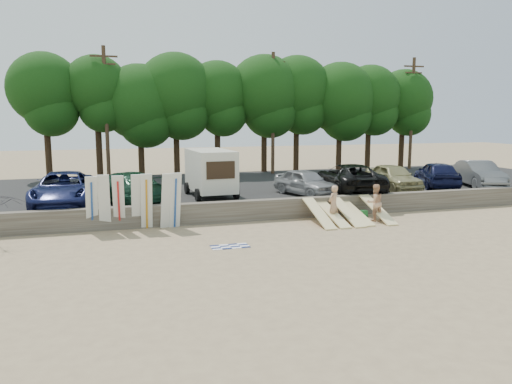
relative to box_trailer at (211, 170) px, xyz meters
The scene contains 30 objects.
ground 8.39m from the box_trailer, 54.19° to the right, with size 120.00×120.00×0.00m, color tan.
seawall 6.17m from the box_trailer, 37.04° to the right, with size 44.00×0.50×1.00m, color #6B6356.
parking_lot 6.40m from the box_trailer, 39.51° to the left, with size 44.00×14.50×0.70m, color #282828.
treeline 12.79m from the box_trailer, 65.44° to the left, with size 32.88×6.18×9.05m.
utility_poles 12.05m from the box_trailer, 54.37° to the left, with size 25.80×0.26×9.00m.
box_trailer is the anchor object (origin of this frame).
car_0 7.51m from the box_trailer, behind, with size 2.69×5.84×1.62m, color #161C4D.
car_1 4.60m from the box_trailer, behind, with size 2.19×5.39×1.57m, color #123322.
car_2 5.26m from the box_trailer, 12.95° to the right, with size 1.70×4.22×1.44m, color gray.
car_3 7.98m from the box_trailer, ahead, with size 2.72×5.91×1.64m, color black.
car_4 10.85m from the box_trailer, ahead, with size 1.82×4.51×1.54m, color tan.
car_5 14.00m from the box_trailer, ahead, with size 1.90×4.72×1.61m, color black.
car_6 16.70m from the box_trailer, ahead, with size 1.68×4.80×1.58m, color #56595C.
surfboard_upright_0 7.32m from the box_trailer, 146.78° to the right, with size 0.50×0.06×2.60m, color silver.
surfboard_upright_1 6.90m from the box_trailer, 144.33° to the right, with size 0.50×0.06×2.60m, color silver.
surfboard_upright_2 6.43m from the box_trailer, 141.01° to the right, with size 0.50×0.06×2.60m, color silver.
surfboard_upright_3 5.82m from the box_trailer, 136.18° to the right, with size 0.50×0.06×2.60m, color silver.
surfboard_upright_4 5.62m from the box_trailer, 132.53° to the right, with size 0.50×0.06×2.60m, color silver.
surfboard_upright_5 5.18m from the box_trailer, 124.23° to the right, with size 0.50×0.06×2.60m, color silver.
surfboard_upright_6 4.96m from the box_trailer, 120.80° to the right, with size 0.50×0.06×2.60m, color silver.
surfboard_low_0 6.84m from the box_trailer, 52.12° to the right, with size 0.56×3.00×0.07m, color beige.
surfboard_low_1 7.27m from the box_trailer, 46.94° to the right, with size 0.56×3.00×0.07m, color beige.
surfboard_low_2 7.79m from the box_trailer, 43.21° to the right, with size 0.56×3.00×0.07m, color beige.
surfboard_low_3 8.11m from the box_trailer, 39.89° to the right, with size 0.56×3.00×0.07m, color beige.
surfboard_low_4 9.05m from the box_trailer, 36.07° to the right, with size 0.56×3.00×0.07m, color beige.
beachgoer_a 7.16m from the box_trailer, 45.80° to the right, with size 0.65×0.42×1.77m, color tan.
beachgoer_b 8.87m from the box_trailer, 37.73° to the right, with size 0.87×0.68×1.79m, color tan.
cooler 8.40m from the box_trailer, 31.82° to the right, with size 0.38×0.30×0.32m, color green.
gear_bag 7.41m from the box_trailer, 41.43° to the right, with size 0.30×0.25×0.22m, color #C17616.
beach_towel 8.39m from the box_trailer, 96.53° to the right, with size 1.50×1.50×0.00m, color white.
Camera 1 is at (-10.16, -19.84, 5.04)m, focal length 35.00 mm.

